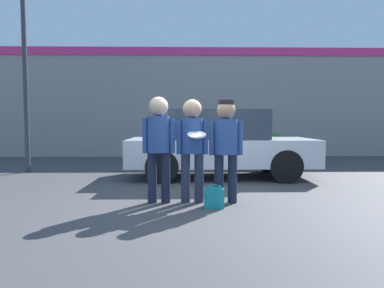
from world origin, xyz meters
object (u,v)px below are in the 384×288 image
(person_left, at_px, (159,140))
(street_lamp, at_px, (33,38))
(person_right, at_px, (226,141))
(parked_car_near, at_px, (219,144))
(shrub, at_px, (273,145))
(person_middle_with_frisbee, at_px, (192,141))
(handbag, at_px, (214,197))

(person_left, distance_m, street_lamp, 5.46)
(person_right, bearing_deg, parked_car_near, 86.58)
(shrub, bearing_deg, person_right, -110.40)
(person_left, relative_size, parked_car_near, 0.40)
(person_middle_with_frisbee, height_order, street_lamp, street_lamp)
(street_lamp, distance_m, handbag, 6.65)
(parked_car_near, bearing_deg, handbag, -97.22)
(person_right, xyz_separation_m, shrub, (2.52, 6.77, -0.55))
(person_left, height_order, street_lamp, street_lamp)
(street_lamp, bearing_deg, person_left, -44.98)
(person_middle_with_frisbee, xyz_separation_m, shrub, (3.06, 6.74, -0.54))
(person_middle_with_frisbee, distance_m, shrub, 7.42)
(person_left, xyz_separation_m, person_right, (1.09, -0.03, -0.02))
(person_right, bearing_deg, street_lamp, 142.54)
(person_middle_with_frisbee, height_order, handbag, person_middle_with_frisbee)
(person_right, bearing_deg, person_middle_with_frisbee, 176.10)
(parked_car_near, distance_m, street_lamp, 5.48)
(person_right, height_order, shrub, person_right)
(person_left, xyz_separation_m, handbag, (0.87, -0.36, -0.87))
(parked_car_near, bearing_deg, person_left, -115.94)
(person_right, relative_size, handbag, 4.85)
(street_lamp, relative_size, shrub, 6.13)
(person_middle_with_frisbee, height_order, person_right, person_middle_with_frisbee)
(person_middle_with_frisbee, relative_size, street_lamp, 0.30)
(shrub, bearing_deg, person_left, -118.12)
(person_right, bearing_deg, person_left, 178.61)
(person_middle_with_frisbee, bearing_deg, person_left, -178.89)
(person_right, xyz_separation_m, handbag, (-0.22, -0.34, -0.84))
(person_left, distance_m, person_right, 1.09)
(shrub, bearing_deg, parked_car_near, -119.41)
(person_middle_with_frisbee, bearing_deg, parked_car_near, 74.66)
(person_middle_with_frisbee, xyz_separation_m, handbag, (0.33, -0.38, -0.84))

